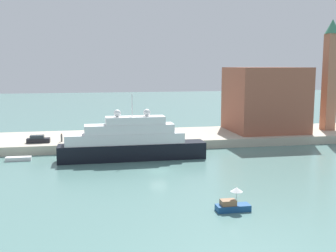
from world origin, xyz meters
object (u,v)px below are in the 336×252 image
large_yacht (131,142)px  work_barge (18,159)px  parked_car (38,139)px  bell_tower (330,72)px  mooring_bollard (168,139)px  harbor_building (265,99)px  small_motorboat (233,204)px  person_figure (62,138)px

large_yacht → work_barge: 20.11m
parked_car → work_barge: bearing=-108.2°
work_barge → bell_tower: 70.45m
work_barge → bell_tower: bell_tower is taller
mooring_bollard → harbor_building: bearing=20.1°
small_motorboat → mooring_bollard: bearing=90.7°
large_yacht → parked_car: large_yacht is taller
small_motorboat → bell_tower: bell_tower is taller
harbor_building → mooring_bollard: 26.95m
parked_car → mooring_bollard: (25.52, -3.04, -0.32)m
parked_car → person_figure: bearing=2.6°
person_figure → small_motorboat: bearing=-61.7°
large_yacht → harbor_building: harbor_building is taller
small_motorboat → mooring_bollard: small_motorboat is taller
work_barge → mooring_bollard: size_ratio=7.04×
parked_car → mooring_bollard: 25.70m
small_motorboat → parked_car: (-25.97, 39.77, 1.54)m
small_motorboat → person_figure: 45.42m
work_barge → person_figure: size_ratio=2.61×
small_motorboat → harbor_building: harbor_building is taller
large_yacht → small_motorboat: 30.42m
work_barge → parked_car: size_ratio=0.99×
person_figure → mooring_bollard: size_ratio=2.69×
bell_tower → parked_car: (-65.15, -4.30, -13.00)m
large_yacht → parked_car: bearing=147.8°
large_yacht → mooring_bollard: (8.42, 7.72, -1.09)m
large_yacht → work_barge: large_yacht is taller
person_figure → parked_car: bearing=-177.4°
large_yacht → person_figure: 16.74m
large_yacht → work_barge: (-19.70, 2.88, -2.79)m
large_yacht → small_motorboat: large_yacht is taller
harbor_building → large_yacht: bearing=-153.1°
harbor_building → person_figure: harbor_building is taller
bell_tower → mooring_bollard: 42.45m
bell_tower → mooring_bollard: (-39.63, -7.35, -13.32)m
work_barge → mooring_bollard: mooring_bollard is taller
mooring_bollard → small_motorboat: bearing=-89.3°
large_yacht → parked_car: (-17.10, 10.77, -0.77)m
harbor_building → mooring_bollard: size_ratio=25.69×
large_yacht → mooring_bollard: 11.48m
large_yacht → work_barge: size_ratio=6.00×
work_barge → parked_car: parked_car is taller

